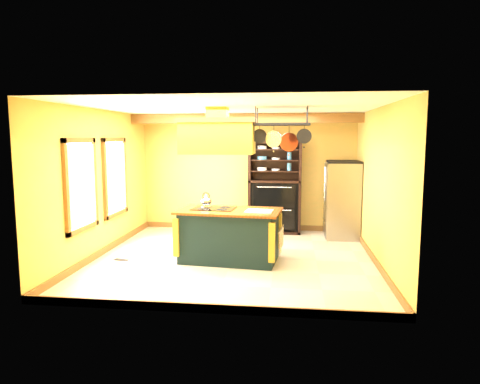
% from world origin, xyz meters
% --- Properties ---
extents(floor, '(5.00, 5.00, 0.00)m').
position_xyz_m(floor, '(0.00, 0.00, 0.00)').
color(floor, beige).
rests_on(floor, ground).
extents(ceiling, '(5.00, 5.00, 0.00)m').
position_xyz_m(ceiling, '(0.00, 0.00, 2.70)').
color(ceiling, white).
rests_on(ceiling, wall_back).
extents(wall_back, '(5.00, 0.02, 2.70)m').
position_xyz_m(wall_back, '(0.00, 2.50, 1.35)').
color(wall_back, gold).
rests_on(wall_back, floor).
extents(wall_front, '(5.00, 0.02, 2.70)m').
position_xyz_m(wall_front, '(0.00, -2.50, 1.35)').
color(wall_front, gold).
rests_on(wall_front, floor).
extents(wall_left, '(0.02, 5.00, 2.70)m').
position_xyz_m(wall_left, '(-2.50, 0.00, 1.35)').
color(wall_left, gold).
rests_on(wall_left, floor).
extents(wall_right, '(0.02, 5.00, 2.70)m').
position_xyz_m(wall_right, '(2.50, 0.00, 1.35)').
color(wall_right, gold).
rests_on(wall_right, floor).
extents(ceiling_beam, '(5.00, 0.15, 0.20)m').
position_xyz_m(ceiling_beam, '(0.00, 1.70, 2.59)').
color(ceiling_beam, brown).
rests_on(ceiling_beam, ceiling).
extents(window_near, '(0.06, 1.06, 1.56)m').
position_xyz_m(window_near, '(-2.47, -0.80, 1.40)').
color(window_near, brown).
rests_on(window_near, wall_left).
extents(window_far, '(0.06, 1.06, 1.56)m').
position_xyz_m(window_far, '(-2.47, 0.60, 1.40)').
color(window_far, brown).
rests_on(window_far, wall_left).
extents(kitchen_island, '(1.88, 1.17, 1.11)m').
position_xyz_m(kitchen_island, '(-0.06, -0.17, 0.47)').
color(kitchen_island, black).
rests_on(kitchen_island, floor).
extents(range_hood, '(1.34, 0.76, 0.80)m').
position_xyz_m(range_hood, '(-0.26, -0.17, 2.23)').
color(range_hood, '#AC8F2B').
rests_on(range_hood, ceiling).
extents(pot_rack, '(1.01, 0.47, 0.75)m').
position_xyz_m(pot_rack, '(0.84, -0.17, 2.32)').
color(pot_rack, black).
rests_on(pot_rack, ceiling).
extents(refrigerator, '(0.72, 0.84, 1.65)m').
position_xyz_m(refrigerator, '(2.12, 1.90, 0.80)').
color(refrigerator, gray).
rests_on(refrigerator, floor).
extents(hutch, '(1.20, 0.55, 2.12)m').
position_xyz_m(hutch, '(0.65, 2.27, 0.83)').
color(hutch, black).
rests_on(hutch, floor).
extents(floor_register, '(0.30, 0.17, 0.01)m').
position_xyz_m(floor_register, '(-1.99, -0.38, 0.01)').
color(floor_register, black).
rests_on(floor_register, floor).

